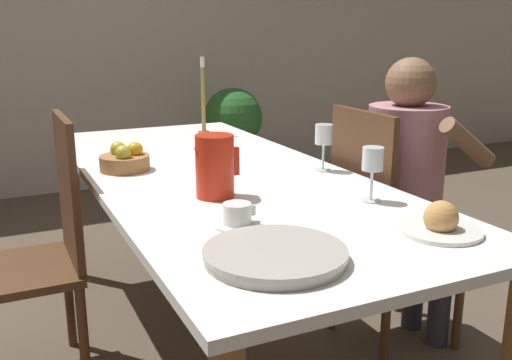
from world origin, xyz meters
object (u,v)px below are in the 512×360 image
(red_pitcher, at_px, (215,166))
(candlestick_tall, at_px, (203,104))
(serving_tray, at_px, (275,255))
(chair_opposite, at_px, (39,249))
(fruit_bowl, at_px, (125,160))
(teacup_near_person, at_px, (237,216))
(bread_plate, at_px, (441,223))
(wine_glass_water, at_px, (324,137))
(person_seated, at_px, (411,182))
(chair_person_side, at_px, (382,227))
(wine_glass_juice, at_px, (373,162))
(potted_plant, at_px, (233,127))

(red_pitcher, distance_m, candlestick_tall, 1.13)
(serving_tray, bearing_deg, chair_opposite, 113.97)
(fruit_bowl, xyz_separation_m, candlestick_tall, (0.54, 0.60, 0.11))
(teacup_near_person, distance_m, candlestick_tall, 1.42)
(red_pitcher, relative_size, bread_plate, 0.92)
(wine_glass_water, distance_m, serving_tray, 0.90)
(candlestick_tall, bearing_deg, person_seated, -63.71)
(fruit_bowl, bearing_deg, red_pitcher, -69.50)
(fruit_bowl, bearing_deg, bread_plate, -60.39)
(teacup_near_person, bearing_deg, chair_opposite, 121.99)
(candlestick_tall, bearing_deg, serving_tray, -104.75)
(chair_opposite, bearing_deg, serving_tray, -156.03)
(bread_plate, xyz_separation_m, fruit_bowl, (-0.59, 1.03, 0.01))
(chair_person_side, height_order, teacup_near_person, chair_person_side)
(candlestick_tall, bearing_deg, chair_opposite, -144.61)
(bread_plate, bearing_deg, wine_glass_juice, 88.84)
(red_pitcher, xyz_separation_m, serving_tray, (-0.07, -0.54, -0.09))
(chair_opposite, distance_m, fruit_bowl, 0.44)
(chair_person_side, height_order, serving_tray, chair_person_side)
(teacup_near_person, height_order, candlestick_tall, candlestick_tall)
(teacup_near_person, xyz_separation_m, potted_plant, (1.20, 2.84, -0.27))
(person_seated, distance_m, wine_glass_water, 0.42)
(wine_glass_juice, distance_m, serving_tray, 0.57)
(chair_person_side, height_order, chair_opposite, same)
(chair_opposite, xyz_separation_m, potted_plant, (1.66, 2.10, 0.01))
(wine_glass_water, bearing_deg, chair_opposite, 163.06)
(person_seated, bearing_deg, wine_glass_water, -102.32)
(wine_glass_juice, relative_size, bread_plate, 0.79)
(chair_person_side, distance_m, wine_glass_water, 0.47)
(serving_tray, relative_size, bread_plate, 1.54)
(candlestick_tall, bearing_deg, red_pitcher, -108.54)
(fruit_bowl, height_order, potted_plant, fruit_bowl)
(person_seated, height_order, candlestick_tall, person_seated)
(teacup_near_person, distance_m, potted_plant, 3.09)
(serving_tray, bearing_deg, wine_glass_juice, 31.06)
(red_pitcher, xyz_separation_m, wine_glass_juice, (0.42, -0.25, 0.02))
(chair_opposite, bearing_deg, candlestick_tall, -54.61)
(chair_opposite, xyz_separation_m, wine_glass_water, (1.00, -0.31, 0.38))
(potted_plant, bearing_deg, candlestick_tall, -118.13)
(wine_glass_juice, xyz_separation_m, candlestick_tall, (-0.06, 1.33, 0.03))
(red_pitcher, bearing_deg, chair_person_side, 8.57)
(person_seated, relative_size, fruit_bowl, 6.39)
(chair_opposite, height_order, fruit_bowl, chair_opposite)
(wine_glass_juice, bearing_deg, chair_person_side, 46.86)
(candlestick_tall, bearing_deg, wine_glass_juice, -87.55)
(wine_glass_juice, distance_m, fruit_bowl, 0.94)
(bread_plate, bearing_deg, chair_opposite, 132.15)
(bread_plate, xyz_separation_m, candlestick_tall, (-0.05, 1.63, 0.13))
(serving_tray, xyz_separation_m, candlestick_tall, (0.43, 1.62, 0.14))
(serving_tray, bearing_deg, person_seated, 33.70)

